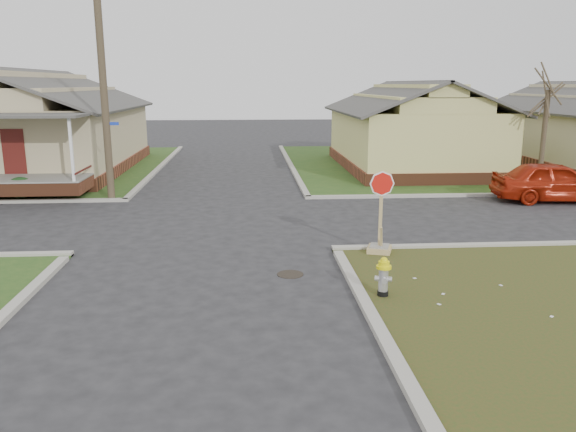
{
  "coord_description": "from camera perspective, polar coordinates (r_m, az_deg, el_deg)",
  "views": [
    {
      "loc": [
        1.23,
        -13.33,
        4.49
      ],
      "look_at": [
        2.25,
        1.0,
        1.1
      ],
      "focal_mm": 35.0,
      "sensor_mm": 36.0,
      "label": 1
    }
  ],
  "objects": [
    {
      "name": "stop_sign",
      "position": [
        15.3,
        9.32,
        -1.91
      ],
      "size": [
        0.63,
        0.61,
        2.22
      ],
      "rotation": [
        0.0,
        0.0,
        -0.33
      ],
      "color": "tan",
      "rests_on": "ground"
    },
    {
      "name": "utility_pole",
      "position": [
        22.89,
        -18.29,
        13.06
      ],
      "size": [
        1.8,
        0.28,
        9.0
      ],
      "color": "#443827",
      "rests_on": "ground"
    },
    {
      "name": "curbs",
      "position": [
        18.91,
        -7.69,
        -0.58
      ],
      "size": [
        80.0,
        40.0,
        0.12
      ],
      "primitive_type": null,
      "color": "#ACA89B",
      "rests_on": "ground"
    },
    {
      "name": "red_sedan",
      "position": [
        24.21,
        25.43,
        3.18
      ],
      "size": [
        4.76,
        2.26,
        1.57
      ],
      "primitive_type": "imported",
      "rotation": [
        0.0,
        0.0,
        1.48
      ],
      "color": "#AA210C",
      "rests_on": "ground"
    },
    {
      "name": "fire_hydrant",
      "position": [
        12.21,
        9.68,
        -5.88
      ],
      "size": [
        0.32,
        0.32,
        0.86
      ],
      "rotation": [
        0.0,
        0.0,
        -0.31
      ],
      "color": "black",
      "rests_on": "ground"
    },
    {
      "name": "manhole",
      "position": [
        13.63,
        0.23,
        -5.94
      ],
      "size": [
        0.64,
        0.64,
        0.01
      ],
      "primitive_type": "cylinder",
      "color": "black",
      "rests_on": "ground"
    },
    {
      "name": "tree_mid_right",
      "position": [
        26.88,
        24.51,
        7.1
      ],
      "size": [
        0.22,
        0.22,
        4.2
      ],
      "primitive_type": "cylinder",
      "color": "#443827",
      "rests_on": "verge_far_right"
    },
    {
      "name": "side_house_yellow",
      "position": [
        31.18,
        12.42,
        8.73
      ],
      "size": [
        7.6,
        11.6,
        4.7
      ],
      "color": "brown",
      "rests_on": "ground"
    },
    {
      "name": "ground",
      "position": [
        14.12,
        -8.9,
        -5.43
      ],
      "size": [
        120.0,
        120.0,
        0.0
      ],
      "primitive_type": "plane",
      "color": "#252527",
      "rests_on": "ground"
    },
    {
      "name": "corner_house",
      "position": [
        32.12,
        -24.79,
        8.12
      ],
      "size": [
        10.1,
        15.5,
        5.3
      ],
      "color": "brown",
      "rests_on": "ground"
    },
    {
      "name": "hedge_right",
      "position": [
        24.46,
        -25.52,
        2.64
      ],
      "size": [
        1.24,
        1.02,
        0.95
      ],
      "primitive_type": "ellipsoid",
      "color": "#143815",
      "rests_on": "verge_far_left"
    }
  ]
}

